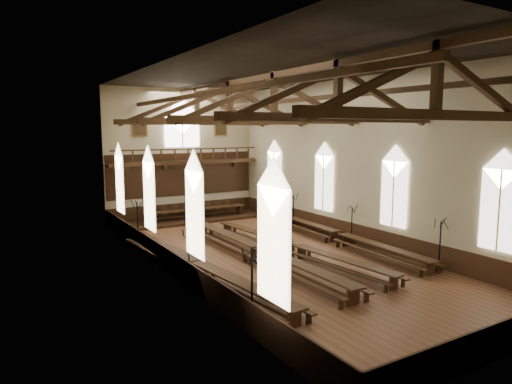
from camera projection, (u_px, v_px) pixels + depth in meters
ground at (273, 256)px, 24.99m from camera, size 26.00×26.00×0.00m
room_walls at (274, 138)px, 24.12m from camera, size 26.00×26.00×26.00m
wainscot_band at (274, 246)px, 24.91m from camera, size 12.00×26.00×1.20m
side_windows at (274, 189)px, 24.49m from camera, size 11.85×19.80×4.50m
end_window at (182, 125)px, 34.97m from camera, size 2.80×0.12×3.80m
minstrels_gallery at (184, 169)px, 35.22m from camera, size 11.80×1.24×3.70m
portraits at (182, 127)px, 34.99m from camera, size 7.75×0.09×1.45m
roof_trusses at (274, 104)px, 23.88m from camera, size 11.70×25.70×2.80m
refectory_row_a at (197, 265)px, 21.48m from camera, size 2.21×14.76×0.78m
refectory_row_b at (259, 250)px, 24.00m from camera, size 1.69×15.00×0.81m
refectory_row_c at (293, 246)px, 25.11m from camera, size 2.03×14.15×0.71m
refectory_row_d at (340, 235)px, 27.69m from camera, size 1.83×14.33×0.74m
dais at (196, 219)px, 34.86m from camera, size 11.40×2.81×0.19m
high_table at (196, 210)px, 34.76m from camera, size 8.06×0.93×0.76m
high_chairs at (192, 209)px, 35.44m from camera, size 6.79×0.49×1.03m
candelabrum_left_near at (252, 303)px, 16.01m from camera, size 0.84×0.85×2.85m
candelabrum_left_mid at (189, 265)px, 20.86m from camera, size 0.69×0.74×2.44m
candelabrum_left_far at (138, 231)px, 27.60m from camera, size 0.80×0.82×2.75m
candelabrum_right_near at (439, 255)px, 22.31m from camera, size 0.79×0.77×2.65m
candelabrum_right_mid at (351, 232)px, 27.60m from camera, size 0.66×0.73×2.39m
candelabrum_right_far at (293, 216)px, 32.73m from camera, size 0.72×0.69×2.39m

